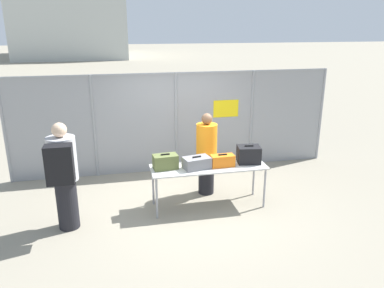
{
  "coord_description": "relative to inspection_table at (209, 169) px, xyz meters",
  "views": [
    {
      "loc": [
        -1.38,
        -6.36,
        3.29
      ],
      "look_at": [
        0.08,
        0.43,
        1.05
      ],
      "focal_mm": 35.0,
      "sensor_mm": 36.0,
      "label": 1
    }
  ],
  "objects": [
    {
      "name": "suitcase_orange",
      "position": [
        0.25,
        -0.05,
        0.17
      ],
      "size": [
        0.44,
        0.22,
        0.24
      ],
      "color": "orange",
      "rests_on": "inspection_table"
    },
    {
      "name": "suitcase_black",
      "position": [
        0.78,
        0.04,
        0.22
      ],
      "size": [
        0.46,
        0.4,
        0.34
      ],
      "color": "black",
      "rests_on": "inspection_table"
    },
    {
      "name": "ground_plane",
      "position": [
        -0.26,
        0.17,
        -0.74
      ],
      "size": [
        120.0,
        120.0,
        0.0
      ],
      "primitive_type": "plane",
      "color": "gray"
    },
    {
      "name": "utility_trailer",
      "position": [
        0.16,
        3.36,
        -0.31
      ],
      "size": [
        4.38,
        2.05,
        0.72
      ],
      "color": "silver",
      "rests_on": "ground_plane"
    },
    {
      "name": "security_worker_near",
      "position": [
        0.1,
        0.56,
        0.12
      ],
      "size": [
        0.41,
        0.41,
        1.66
      ],
      "rotation": [
        0.0,
        0.0,
        2.91
      ],
      "color": "black",
      "rests_on": "ground_plane"
    },
    {
      "name": "suitcase_olive",
      "position": [
        -0.79,
        0.05,
        0.19
      ],
      "size": [
        0.45,
        0.29,
        0.28
      ],
      "color": "#566033",
      "rests_on": "inspection_table"
    },
    {
      "name": "suitcase_grey",
      "position": [
        -0.24,
        -0.05,
        0.16
      ],
      "size": [
        0.52,
        0.39,
        0.23
      ],
      "color": "slate",
      "rests_on": "inspection_table"
    },
    {
      "name": "distant_hangar",
      "position": [
        -5.12,
        36.76,
        3.16
      ],
      "size": [
        10.46,
        13.1,
        7.79
      ],
      "color": "#B2B7B2",
      "rests_on": "ground_plane"
    },
    {
      "name": "inspection_table",
      "position": [
        0.0,
        0.0,
        0.0
      ],
      "size": [
        2.12,
        0.67,
        0.8
      ],
      "color": "silver",
      "rests_on": "ground_plane"
    },
    {
      "name": "traveler_hooded",
      "position": [
        -2.49,
        -0.33,
        0.27
      ],
      "size": [
        0.45,
        0.7,
        1.83
      ],
      "rotation": [
        0.0,
        0.0,
        0.27
      ],
      "color": "black",
      "rests_on": "ground_plane"
    },
    {
      "name": "fence_section",
      "position": [
        -0.26,
        1.98,
        0.45
      ],
      "size": [
        7.34,
        0.07,
        2.28
      ],
      "color": "gray",
      "rests_on": "ground_plane"
    }
  ]
}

